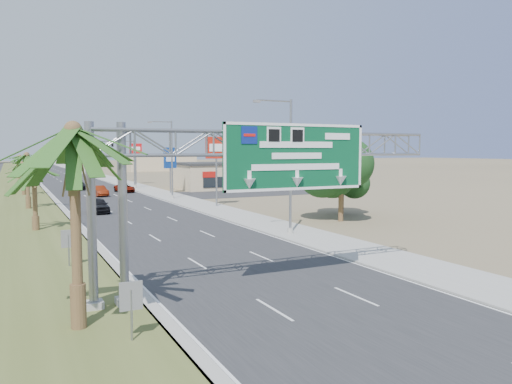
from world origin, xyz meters
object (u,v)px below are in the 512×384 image
Objects in this scene: car_mid_lane at (99,191)px; pole_sign_red_near at (216,151)px; palm_near at (73,132)px; car_left_lane at (98,205)px; car_far at (79,185)px; sign_gantry at (262,156)px; car_right_lane at (124,188)px; pole_sign_red_far at (136,151)px; pole_sign_blue at (170,159)px; signal_mast at (122,159)px; store_building at (232,176)px.

pole_sign_red_near reaches higher than car_mid_lane.
palm_near is 34.68m from car_left_lane.
car_mid_lane is 12.95m from car_far.
car_left_lane is 1.03× the size of car_mid_lane.
pole_sign_red_near reaches higher than sign_gantry.
sign_gantry is 3.63× the size of car_right_lane.
sign_gantry is at bearing -87.09° from car_left_lane.
pole_sign_red_far reaches higher than car_far.
car_left_lane is 23.29m from pole_sign_blue.
signal_mast is at bearing 56.99° from car_mid_lane.
sign_gantry is 32.22m from car_left_lane.
signal_mast is (6.23, 62.05, -1.21)m from sign_gantry.
sign_gantry is 0.93× the size of store_building.
sign_gantry is 8.41m from palm_near.
palm_near is at bearing -102.66° from signal_mast.
car_far is at bearing -143.87° from pole_sign_red_far.
car_left_lane is 0.65× the size of pole_sign_blue.
pole_sign_red_far reaches higher than store_building.
car_right_lane is at bearing -54.54° from car_far.
car_far is (1.97, 31.58, -0.07)m from car_left_lane.
store_building is 3.78× the size of car_far.
store_building is (23.06, 56.07, -4.06)m from sign_gantry.
signal_mast reaches higher than car_mid_lane.
signal_mast is 18.08m from store_building.
pole_sign_blue is at bearing -7.10° from car_mid_lane.
palm_near is 65.60m from signal_mast.
car_left_lane is at bearing 80.13° from palm_near.
car_left_lane is at bearing -124.89° from pole_sign_blue.
palm_near is 1.81× the size of car_right_lane.
car_mid_lane is 6.60m from car_right_lane.
car_left_lane is 0.97× the size of car_right_lane.
palm_near is 0.46× the size of store_building.
sign_gantry is 51.65m from pole_sign_blue.
sign_gantry is at bearing -98.44° from pole_sign_red_far.
palm_near reaches higher than car_mid_lane.
palm_near is 75.51m from pole_sign_red_far.
car_far is at bearing 86.90° from car_mid_lane.
pole_sign_red_far is (9.83, 20.85, 5.31)m from car_mid_lane.
store_building reaches higher than car_mid_lane.
pole_sign_red_near is at bearing -117.24° from store_building.
palm_near is at bearing -101.09° from car_left_lane.
car_left_lane is 0.94× the size of car_far.
sign_gantry is 55.76m from car_right_lane.
pole_sign_blue is 20.76m from pole_sign_red_far.
store_building is at bearing 6.54° from car_mid_lane.
pole_sign_red_near is (18.61, 33.55, -0.76)m from palm_near.
pole_sign_blue is at bearing -89.31° from pole_sign_red_far.
pole_sign_red_far is at bearing 90.69° from pole_sign_blue.
store_building is 35.19m from car_left_lane.
palm_near is 65.97m from car_far.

